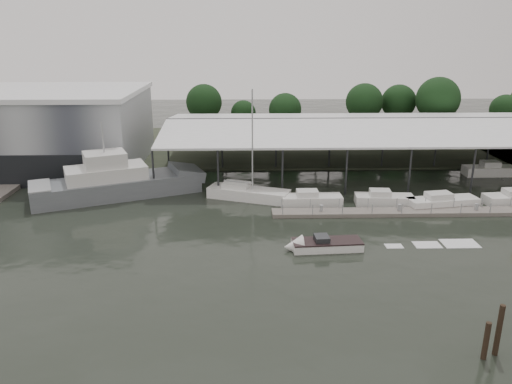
{
  "coord_description": "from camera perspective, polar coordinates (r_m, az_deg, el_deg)",
  "views": [
    {
      "loc": [
        -1.83,
        -37.56,
        17.92
      ],
      "look_at": [
        -0.64,
        9.98,
        2.5
      ],
      "focal_mm": 35.0,
      "sensor_mm": 36.0,
      "label": 1
    }
  ],
  "objects": [
    {
      "name": "ground",
      "position": [
        41.66,
        1.24,
        -7.52
      ],
      "size": [
        200.0,
        200.0,
        0.0
      ],
      "primitive_type": "plane",
      "color": "black",
      "rests_on": "ground"
    },
    {
      "name": "land_strip_far",
      "position": [
        81.56,
        -0.11,
        5.34
      ],
      "size": [
        140.0,
        30.0,
        0.3
      ],
      "color": "#3B4130",
      "rests_on": "ground"
    },
    {
      "name": "storage_warehouse",
      "position": [
        73.5,
        -22.42,
        6.72
      ],
      "size": [
        24.5,
        20.5,
        10.5
      ],
      "color": "#9A9FA4",
      "rests_on": "ground"
    },
    {
      "name": "covered_boat_shed",
      "position": [
        69.22,
        14.51,
        7.59
      ],
      "size": [
        58.24,
        24.0,
        6.96
      ],
      "color": "white",
      "rests_on": "ground"
    },
    {
      "name": "floating_dock",
      "position": [
        53.47,
        17.02,
        -2.21
      ],
      "size": [
        28.0,
        2.0,
        1.4
      ],
      "color": "slate",
      "rests_on": "ground"
    },
    {
      "name": "grey_trawler",
      "position": [
        58.47,
        -15.46,
        1.07
      ],
      "size": [
        19.45,
        11.89,
        8.84
      ],
      "rotation": [
        0.0,
        0.0,
        0.39
      ],
      "color": "slate",
      "rests_on": "ground"
    },
    {
      "name": "white_sailboat",
      "position": [
        55.58,
        -1.0,
        -0.15
      ],
      "size": [
        9.44,
        5.6,
        12.35
      ],
      "rotation": [
        0.0,
        0.0,
        -0.36
      ],
      "color": "white",
      "rests_on": "ground"
    },
    {
      "name": "speedboat_underway",
      "position": [
        43.35,
        7.38,
        -6.04
      ],
      "size": [
        17.68,
        3.34,
        2.0
      ],
      "rotation": [
        0.0,
        0.0,
        3.21
      ],
      "color": "white",
      "rests_on": "ground"
    },
    {
      "name": "moored_cruiser_0",
      "position": [
        53.98,
        6.31,
        -0.85
      ],
      "size": [
        6.5,
        2.34,
        1.7
      ],
      "rotation": [
        0.0,
        0.0,
        0.02
      ],
      "color": "white",
      "rests_on": "ground"
    },
    {
      "name": "moored_cruiser_1",
      "position": [
        55.5,
        14.37,
        -0.79
      ],
      "size": [
        6.35,
        2.73,
        1.7
      ],
      "rotation": [
        0.0,
        0.0,
        -0.09
      ],
      "color": "white",
      "rests_on": "ground"
    },
    {
      "name": "moored_cruiser_2",
      "position": [
        56.44,
        20.49,
        -1.07
      ],
      "size": [
        7.75,
        3.36,
        1.7
      ],
      "rotation": [
        0.0,
        0.0,
        0.16
      ],
      "color": "white",
      "rests_on": "ground"
    },
    {
      "name": "horizon_tree_line",
      "position": [
        89.78,
        16.23,
        9.69
      ],
      "size": [
        70.13,
        11.74,
        10.77
      ],
      "color": "#312315",
      "rests_on": "ground"
    }
  ]
}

